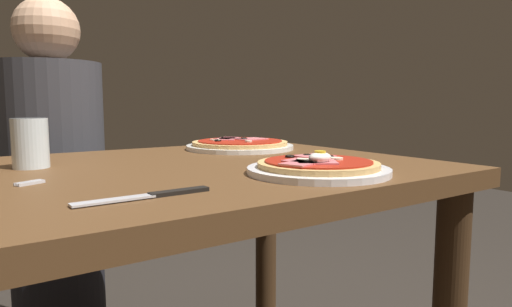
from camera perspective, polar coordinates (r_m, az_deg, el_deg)
dining_table at (r=0.98m, az=-8.26°, el=-8.80°), size 1.00×0.79×0.72m
pizza_foreground at (r=0.83m, az=7.98°, el=-1.75°), size 0.27×0.27×0.05m
pizza_across_left at (r=1.26m, az=-2.09°, el=1.12°), size 0.31×0.31×0.03m
water_glass_near at (r=1.00m, az=-27.07°, el=0.82°), size 0.07×0.07×0.10m
knife at (r=0.63m, az=-13.00°, el=-5.23°), size 0.20×0.02×0.01m
diner_person at (r=1.59m, az=-24.49°, el=-4.61°), size 0.32×0.32×1.18m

